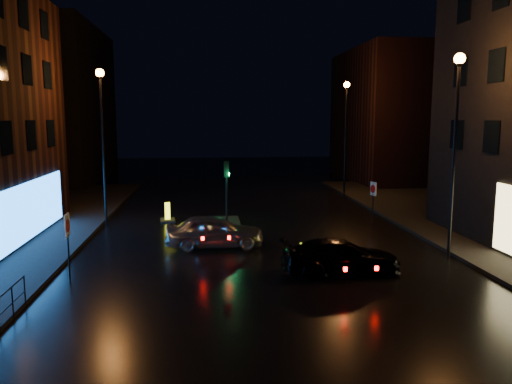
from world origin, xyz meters
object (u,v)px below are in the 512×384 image
Objects in this scene: silver_hatchback at (215,231)px; dark_sedan at (341,257)px; bollard_near at (304,262)px; bollard_far at (168,217)px; road_sign_left at (67,231)px; road_sign_right at (373,192)px; traffic_signal at (227,213)px.

dark_sedan is (4.64, -4.38, -0.10)m from silver_hatchback.
bollard_near is (3.40, -3.50, -0.53)m from silver_hatchback.
road_sign_left reaches higher than bollard_far.
dark_sedan is at bearing 50.79° from road_sign_right.
silver_hatchback reaches higher than bollard_far.
road_sign_right is at bearing 48.08° from bollard_near.
dark_sedan reaches higher than bollard_near.
traffic_signal is 8.22m from road_sign_right.
silver_hatchback is 6.63m from bollard_far.
traffic_signal is 11.55m from road_sign_left.
traffic_signal is at bearing 56.22° from road_sign_left.
traffic_signal is 5.48m from silver_hatchback.
bollard_far is at bearing 23.25° from silver_hatchback.
silver_hatchback is 6.90m from road_sign_left.
road_sign_left is (-5.25, -4.34, 1.11)m from silver_hatchback.
bollard_near is 0.52× the size of road_sign_right.
traffic_signal reaches higher than dark_sedan.
road_sign_right is at bearing 29.57° from road_sign_left.
silver_hatchback is (-0.78, -5.41, 0.24)m from traffic_signal.
road_sign_left reaches higher than silver_hatchback.
bollard_near is at bearing -135.33° from silver_hatchback.
road_sign_left is (-2.70, -10.43, 1.62)m from bollard_far.
road_sign_left is at bearing -111.08° from bollard_far.
silver_hatchback is at bearing -98.25° from traffic_signal.
road_sign_left is (-9.89, 0.04, 1.21)m from dark_sedan.
road_sign_left is (-8.65, -0.83, 1.64)m from bollard_near.
dark_sedan is 9.96m from road_sign_left.
silver_hatchback is at bearing 37.54° from road_sign_left.
road_sign_left is at bearing -121.74° from traffic_signal.
road_sign_right is at bearing -7.69° from traffic_signal.
bollard_far is at bearing -22.33° from road_sign_right.
road_sign_right reaches higher than bollard_far.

